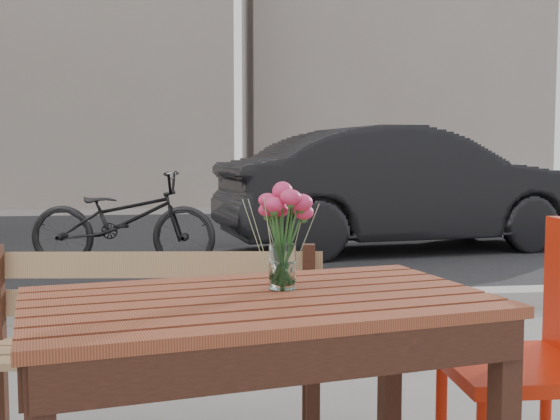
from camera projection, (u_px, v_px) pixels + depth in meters
name	position (u px, v px, depth m)	size (l,w,h in m)	color
street	(189.00, 264.00, 6.84)	(30.00, 8.12, 0.12)	black
backdrop_buildings	(191.00, 42.00, 15.78)	(15.50, 4.00, 8.00)	gray
main_table	(259.00, 342.00, 1.85)	(1.31, 0.92, 0.74)	maroon
main_bench	(151.00, 326.00, 2.57)	(1.31, 0.53, 0.79)	#9A7650
red_chair	(546.00, 346.00, 2.15)	(0.47, 0.47, 0.90)	#BA1F08
main_vase	(283.00, 223.00, 1.92)	(0.16, 0.16, 0.30)	white
parked_car	(405.00, 189.00, 8.05)	(1.48, 4.25, 1.40)	black
bicycle	(123.00, 220.00, 6.74)	(0.62, 1.79, 0.94)	black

